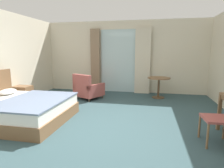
{
  "coord_description": "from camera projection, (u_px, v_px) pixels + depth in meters",
  "views": [
    {
      "loc": [
        1.04,
        -3.54,
        1.59
      ],
      "look_at": [
        0.17,
        0.6,
        0.84
      ],
      "focal_mm": 30.06,
      "sensor_mm": 36.0,
      "label": 1
    }
  ],
  "objects": [
    {
      "name": "ground",
      "position": [
        98.0,
        131.0,
        3.91
      ],
      "size": [
        6.74,
        7.98,
        0.1
      ],
      "primitive_type": "cube",
      "color": "#334C51"
    },
    {
      "name": "wall_back",
      "position": [
        124.0,
        57.0,
        7.26
      ],
      "size": [
        6.34,
        0.12,
        2.72
      ],
      "primitive_type": "cube",
      "color": "beige",
      "rests_on": "ground"
    },
    {
      "name": "balcony_glass_door",
      "position": [
        119.0,
        61.0,
        7.25
      ],
      "size": [
        1.39,
        0.02,
        2.39
      ],
      "primitive_type": "cube",
      "color": "silver",
      "rests_on": "ground"
    },
    {
      "name": "curtain_panel_left",
      "position": [
        95.0,
        61.0,
        7.34
      ],
      "size": [
        0.36,
        0.1,
        2.42
      ],
      "primitive_type": "cube",
      "color": "#897056",
      "rests_on": "ground"
    },
    {
      "name": "curtain_panel_right",
      "position": [
        143.0,
        61.0,
        6.97
      ],
      "size": [
        0.57,
        0.1,
        2.42
      ],
      "primitive_type": "cube",
      "color": "beige",
      "rests_on": "ground"
    },
    {
      "name": "bed",
      "position": [
        20.0,
        109.0,
        4.29
      ],
      "size": [
        2.07,
        1.84,
        1.1
      ],
      "color": "brown",
      "rests_on": "ground"
    },
    {
      "name": "nightstand",
      "position": [
        23.0,
        95.0,
        5.74
      ],
      "size": [
        0.5,
        0.42,
        0.54
      ],
      "color": "brown",
      "rests_on": "ground"
    },
    {
      "name": "desk_chair",
      "position": [
        223.0,
        115.0,
        3.16
      ],
      "size": [
        0.5,
        0.49,
        0.91
      ],
      "color": "#9E4C47",
      "rests_on": "ground"
    },
    {
      "name": "armchair_by_window",
      "position": [
        88.0,
        89.0,
        6.28
      ],
      "size": [
        1.03,
        1.03,
        0.84
      ],
      "color": "#9E4C47",
      "rests_on": "ground"
    },
    {
      "name": "round_cafe_table",
      "position": [
        159.0,
        83.0,
        6.36
      ],
      "size": [
        0.76,
        0.76,
        0.7
      ],
      "color": "brown",
      "rests_on": "ground"
    }
  ]
}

